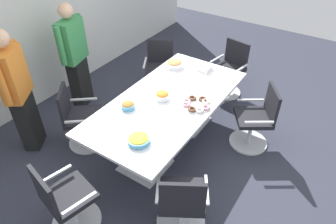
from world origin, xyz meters
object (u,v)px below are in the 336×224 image
at_px(office_chair_4, 229,71).
at_px(snack_bowl_pretzels, 128,105).
at_px(office_chair_0, 80,120).
at_px(snack_bowl_cookies, 174,64).
at_px(snack_bowl_chips_orange, 162,96).
at_px(office_chair_2, 182,204).
at_px(office_chair_3, 256,121).
at_px(conference_table, 168,108).
at_px(donut_platter, 196,104).
at_px(snack_bowl_chips_yellow, 139,139).
at_px(person_standing_1, 75,56).
at_px(person_standing_0, 18,91).
at_px(office_chair_1, 66,202).
at_px(office_chair_5, 160,71).
at_px(napkin_pile, 204,67).

height_order(office_chair_4, snack_bowl_pretzels, office_chair_4).
height_order(office_chair_0, office_chair_4, same).
relative_size(snack_bowl_cookies, snack_bowl_chips_orange, 1.35).
distance_m(office_chair_2, office_chair_4, 2.83).
bearing_deg(office_chair_4, office_chair_3, 141.05).
relative_size(conference_table, donut_platter, 6.43).
xyz_separation_m(office_chair_3, snack_bowl_chips_yellow, (-1.50, 0.84, 0.39)).
bearing_deg(person_standing_1, donut_platter, 75.97).
xyz_separation_m(person_standing_0, snack_bowl_chips_yellow, (0.22, -1.74, -0.11)).
relative_size(office_chair_2, office_chair_4, 1.00).
xyz_separation_m(snack_bowl_chips_orange, donut_platter, (0.12, -0.44, -0.04)).
bearing_deg(office_chair_3, office_chair_1, 119.59).
bearing_deg(donut_platter, snack_bowl_chips_orange, 105.36).
relative_size(conference_table, office_chair_1, 2.64).
relative_size(conference_table, office_chair_4, 2.64).
bearing_deg(office_chair_5, person_standing_0, 41.32).
height_order(snack_bowl_pretzels, snack_bowl_cookies, snack_bowl_cookies).
distance_m(office_chair_1, snack_bowl_chips_yellow, 0.98).
bearing_deg(donut_platter, office_chair_1, 163.71).
height_order(snack_bowl_pretzels, snack_bowl_chips_yellow, snack_bowl_pretzels).
bearing_deg(snack_bowl_chips_yellow, donut_platter, -11.85).
bearing_deg(napkin_pile, conference_table, 178.66).
relative_size(office_chair_2, office_chair_3, 1.00).
relative_size(conference_table, snack_bowl_cookies, 9.44).
height_order(office_chair_3, napkin_pile, office_chair_3).
relative_size(office_chair_1, napkin_pile, 4.56).
height_order(office_chair_0, snack_bowl_cookies, office_chair_0).
bearing_deg(office_chair_3, person_standing_0, 89.71).
distance_m(conference_table, office_chair_4, 1.71).
bearing_deg(snack_bowl_chips_orange, office_chair_2, -137.80).
xyz_separation_m(snack_bowl_pretzels, donut_platter, (0.52, -0.69, -0.03)).
xyz_separation_m(person_standing_0, snack_bowl_cookies, (1.84, -1.18, -0.10)).
relative_size(office_chair_1, snack_bowl_chips_orange, 4.83).
distance_m(office_chair_0, snack_bowl_cookies, 1.62).
xyz_separation_m(office_chair_5, snack_bowl_chips_orange, (-1.08, -0.79, 0.40)).
height_order(office_chair_4, snack_bowl_chips_orange, office_chair_4).
xyz_separation_m(snack_bowl_chips_yellow, donut_platter, (0.94, -0.20, -0.02)).
bearing_deg(office_chair_1, donut_platter, 86.99).
bearing_deg(snack_bowl_chips_yellow, office_chair_1, 158.99).
bearing_deg(snack_bowl_cookies, office_chair_4, -30.84).
relative_size(person_standing_0, snack_bowl_chips_yellow, 6.86).
xyz_separation_m(conference_table, office_chair_0, (-0.66, 1.01, -0.22)).
relative_size(office_chair_4, snack_bowl_cookies, 3.58).
distance_m(snack_bowl_cookies, snack_bowl_chips_orange, 0.87).
distance_m(office_chair_4, snack_bowl_cookies, 1.13).
height_order(conference_table, donut_platter, donut_platter).
bearing_deg(office_chair_3, office_chair_4, 6.11).
height_order(conference_table, office_chair_1, office_chair_1).
relative_size(office_chair_3, person_standing_0, 0.53).
relative_size(snack_bowl_cookies, napkin_pile, 1.27).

